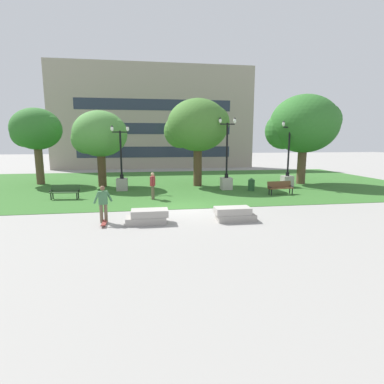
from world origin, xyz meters
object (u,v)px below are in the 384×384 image
lamp_post_right (122,177)px  trash_bin (251,184)px  concrete_block_center (148,217)px  skateboard (104,223)px  concrete_block_left (234,214)px  person_bystander_near_lawn (153,184)px  park_bench_near_left (65,191)px  park_bench_near_right (280,187)px  person_skateboarder (103,202)px  lamp_post_center (287,174)px  lamp_post_left (226,175)px

lamp_post_right → trash_bin: lamp_post_right is taller
concrete_block_center → skateboard: bearing=-179.7°
concrete_block_left → person_bystander_near_lawn: person_bystander_near_lawn is taller
park_bench_near_left → park_bench_near_right: (14.31, -0.50, 0.00)m
person_skateboarder → skateboard: bearing=-82.7°
skateboard → trash_bin: trash_bin is taller
trash_bin → concrete_block_center: bearing=-134.8°
skateboard → lamp_post_center: 15.90m
park_bench_near_left → lamp_post_right: (3.35, 2.83, 0.46)m
concrete_block_center → person_bystander_near_lawn: bearing=86.2°
park_bench_near_right → lamp_post_center: 3.65m
trash_bin → lamp_post_right: bearing=170.6°
person_skateboarder → park_bench_near_left: person_skateboarder is taller
lamp_post_left → lamp_post_right: 7.86m
person_skateboarder → park_bench_near_left: (-3.18, 6.05, -0.43)m
park_bench_near_right → trash_bin: bearing=129.6°
park_bench_near_right → trash_bin: trash_bin is taller
trash_bin → park_bench_near_right: bearing=-50.4°
lamp_post_right → person_bystander_near_lawn: lamp_post_right is taller
trash_bin → person_bystander_near_lawn: person_bystander_near_lawn is taller
concrete_block_center → person_skateboarder: bearing=167.6°
park_bench_near_left → park_bench_near_right: size_ratio=1.00×
lamp_post_right → concrete_block_center: bearing=-78.9°
concrete_block_left → lamp_post_right: (-5.85, 9.43, 0.69)m
park_bench_near_right → trash_bin: size_ratio=1.92×
concrete_block_center → lamp_post_left: bearing=55.1°
person_skateboarder → lamp_post_left: (7.99, 8.16, 0.14)m
person_skateboarder → concrete_block_left: bearing=-5.2°
skateboard → lamp_post_right: (0.11, 9.33, 0.91)m
concrete_block_left → lamp_post_center: (7.10, 9.12, 0.76)m
concrete_block_center → person_bystander_near_lawn: person_bystander_near_lawn is taller
skateboard → lamp_post_right: lamp_post_right is taller
trash_bin → lamp_post_center: bearing=20.2°
skateboard → lamp_post_center: size_ratio=0.20×
concrete_block_center → lamp_post_center: size_ratio=0.37×
lamp_post_center → trash_bin: 3.71m
person_skateboarder → park_bench_near_right: 12.45m
concrete_block_center → skateboard: size_ratio=1.86×
lamp_post_center → person_bystander_near_lawn: 11.30m
skateboard → person_bystander_near_lawn: bearing=67.5°
lamp_post_center → lamp_post_right: size_ratio=1.09×
concrete_block_center → lamp_post_right: size_ratio=0.40×
park_bench_near_left → lamp_post_left: (11.17, 2.11, 0.56)m
person_skateboarder → lamp_post_right: lamp_post_right is taller
person_bystander_near_lawn → lamp_post_right: bearing=120.3°
concrete_block_left → lamp_post_right: 11.12m
park_bench_near_left → lamp_post_left: bearing=10.7°
trash_bin → skateboard: bearing=-141.1°
park_bench_near_left → lamp_post_left: size_ratio=0.34×
park_bench_near_left → concrete_block_left: bearing=-35.7°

